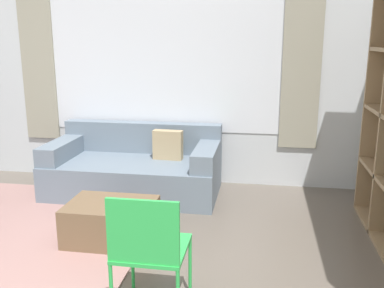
{
  "coord_description": "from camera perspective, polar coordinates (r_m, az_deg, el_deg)",
  "views": [
    {
      "loc": [
        1.19,
        -1.86,
        1.76
      ],
      "look_at": [
        0.59,
        1.8,
        0.85
      ],
      "focal_mm": 40.0,
      "sensor_mm": 36.0,
      "label": 1
    }
  ],
  "objects": [
    {
      "name": "wall_back",
      "position": [
        5.32,
        -3.7,
        9.38
      ],
      "size": [
        6.51,
        0.11,
        2.7
      ],
      "color": "silver",
      "rests_on": "ground_plane"
    },
    {
      "name": "area_rug",
      "position": [
        4.49,
        -20.68,
        -10.15
      ],
      "size": [
        2.38,
        2.19,
        0.01
      ],
      "primitive_type": "cube",
      "color": "gray",
      "rests_on": "ground_plane"
    },
    {
      "name": "couch_main",
      "position": [
        5.07,
        -7.53,
        -3.31
      ],
      "size": [
        1.95,
        1.0,
        0.77
      ],
      "color": "slate",
      "rests_on": "ground_plane"
    },
    {
      "name": "ottoman",
      "position": [
        3.93,
        -10.69,
        -10.2
      ],
      "size": [
        0.77,
        0.55,
        0.36
      ],
      "color": "brown",
      "rests_on": "ground_plane"
    },
    {
      "name": "folding_chair",
      "position": [
        2.74,
        -5.79,
        -13.29
      ],
      "size": [
        0.44,
        0.46,
        0.86
      ],
      "rotation": [
        0.0,
        0.0,
        3.14
      ],
      "color": "green",
      "rests_on": "ground_plane"
    }
  ]
}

